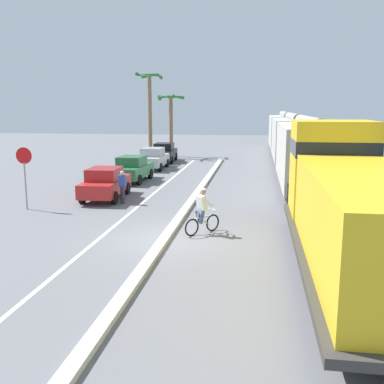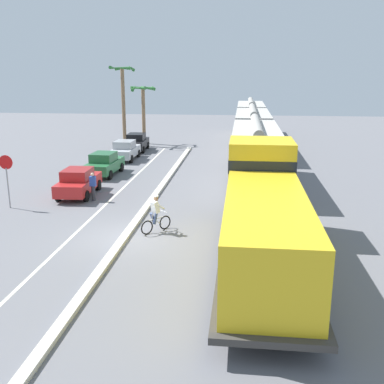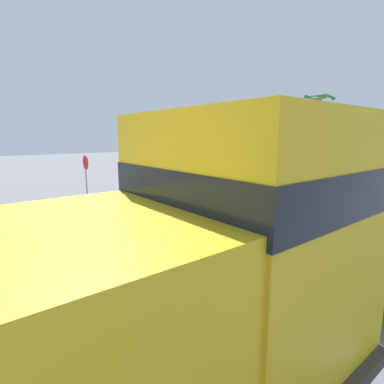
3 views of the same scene
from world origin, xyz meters
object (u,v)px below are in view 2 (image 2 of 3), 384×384
object	(u,v)px
palm_tree_far	(143,99)
parked_car_green	(104,164)
locomotive	(263,217)
cyclist	(156,215)
stop_sign	(7,171)
hopper_car_middle	(252,131)
parked_car_red	(78,182)
hopper_car_trailing	(250,118)
pedestrian_by_cars	(93,186)
palm_tree_near	(123,91)
parked_car_black	(137,142)
parked_car_silver	(125,150)
hopper_car_lead	(255,154)

from	to	relation	value
palm_tree_far	parked_car_green	bearing A→B (deg)	-88.66
locomotive	cyclist	xyz separation A→B (m)	(-4.67, 2.83, -0.98)
parked_car_green	stop_sign	xyz separation A→B (m)	(-2.68, -8.40, 1.21)
hopper_car_middle	parked_car_red	distance (m)	18.45
hopper_car_trailing	pedestrian_by_cars	world-z (taller)	hopper_car_trailing
stop_sign	palm_tree_near	xyz separation A→B (m)	(0.55, 22.20, 3.34)
parked_car_black	palm_tree_far	size ratio (longest dim) A/B	0.72
cyclist	palm_tree_near	size ratio (longest dim) A/B	0.22
hopper_car_middle	stop_sign	bearing A→B (deg)	-126.18
stop_sign	pedestrian_by_cars	xyz separation A→B (m)	(4.02, 1.89, -1.18)
locomotive	parked_car_silver	size ratio (longest dim) A/B	2.76
parked_car_red	parked_car_silver	world-z (taller)	same
parked_car_silver	stop_sign	xyz separation A→B (m)	(-2.66, -14.22, 1.21)
locomotive	pedestrian_by_cars	bearing A→B (deg)	140.47
pedestrian_by_cars	palm_tree_far	bearing A→B (deg)	94.53
parked_car_green	stop_sign	bearing A→B (deg)	-107.69
parked_car_red	parked_car_green	bearing A→B (deg)	91.26
parked_car_silver	palm_tree_near	bearing A→B (deg)	104.86
hopper_car_lead	stop_sign	bearing A→B (deg)	-153.93
parked_car_black	stop_sign	distance (m)	18.95
palm_tree_near	pedestrian_by_cars	world-z (taller)	palm_tree_near
hopper_car_trailing	palm_tree_far	bearing A→B (deg)	-149.10
locomotive	stop_sign	bearing A→B (deg)	156.68
stop_sign	palm_tree_far	xyz separation A→B (m)	(2.33, 23.15, 2.46)
parked_car_black	palm_tree_near	size ratio (longest dim) A/B	0.55
locomotive	pedestrian_by_cars	world-z (taller)	locomotive
parked_car_green	palm_tree_near	bearing A→B (deg)	98.78
hopper_car_middle	cyclist	xyz separation A→B (m)	(-4.67, -20.93, -1.26)
palm_tree_near	parked_car_silver	bearing A→B (deg)	-75.14
hopper_car_trailing	stop_sign	world-z (taller)	hopper_car_trailing
locomotive	hopper_car_lead	world-z (taller)	locomotive
locomotive	hopper_car_middle	distance (m)	23.76
palm_tree_near	parked_car_black	bearing A→B (deg)	-59.51
hopper_car_middle	palm_tree_far	bearing A→B (deg)	154.91
locomotive	stop_sign	distance (m)	14.39
hopper_car_lead	parked_car_green	distance (m)	10.78
cyclist	pedestrian_by_cars	xyz separation A→B (m)	(-4.52, 4.76, 0.03)
parked_car_silver	palm_tree_far	xyz separation A→B (m)	(-0.33, 8.93, 3.67)
parked_car_red	pedestrian_by_cars	world-z (taller)	same
locomotive	parked_car_black	xyz separation A→B (m)	(-10.62, 24.42, -0.98)
locomotive	palm_tree_far	world-z (taller)	palm_tree_far
palm_tree_far	hopper_car_lead	bearing A→B (deg)	-56.91
hopper_car_trailing	palm_tree_near	bearing A→B (deg)	-149.48
hopper_car_trailing	palm_tree_near	distance (m)	15.06
parked_car_red	hopper_car_lead	bearing A→B (deg)	19.00
hopper_car_middle	parked_car_red	xyz separation A→B (m)	(-10.41, -15.19, -1.26)
cyclist	palm_tree_far	xyz separation A→B (m)	(-6.20, 26.02, 3.67)
locomotive	hopper_car_trailing	bearing A→B (deg)	90.00
parked_car_green	stop_sign	world-z (taller)	stop_sign
parked_car_green	palm_tree_near	distance (m)	14.69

